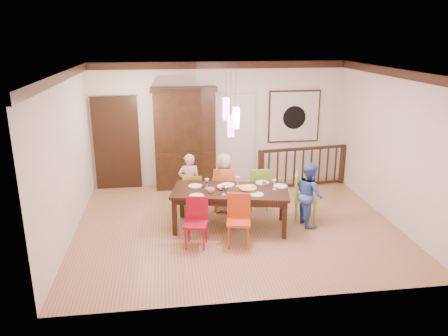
{
  "coord_description": "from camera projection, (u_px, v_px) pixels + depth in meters",
  "views": [
    {
      "loc": [
        -1.26,
        -7.58,
        3.52
      ],
      "look_at": [
        -0.2,
        0.2,
        1.09
      ],
      "focal_mm": 35.0,
      "sensor_mm": 36.0,
      "label": 1
    }
  ],
  "objects": [
    {
      "name": "wall_right",
      "position": [
        391.0,
        146.0,
        8.33
      ],
      "size": [
        0.0,
        5.0,
        5.0
      ],
      "primitive_type": "plane",
      "rotation": [
        1.57,
        0.0,
        -1.57
      ],
      "color": "beige",
      "rests_on": "floor"
    },
    {
      "name": "wine_glass_b",
      "position": [
        238.0,
        181.0,
        8.21
      ],
      "size": [
        0.08,
        0.08,
        0.19
      ],
      "primitive_type": null,
      "color": "silver",
      "rests_on": "dining_table"
    },
    {
      "name": "pendant_cluster",
      "position": [
        231.0,
        117.0,
        7.65
      ],
      "size": [
        0.27,
        0.21,
        1.14
      ],
      "color": "#FF4C87",
      "rests_on": "ceiling"
    },
    {
      "name": "wine_glass_d",
      "position": [
        274.0,
        185.0,
        8.04
      ],
      "size": [
        0.08,
        0.08,
        0.19
      ],
      "primitive_type": null,
      "color": "silver",
      "rests_on": "dining_table"
    },
    {
      "name": "cup_right",
      "position": [
        264.0,
        183.0,
        8.26
      ],
      "size": [
        0.13,
        0.13,
        0.1
      ],
      "primitive_type": "imported",
      "rotation": [
        0.0,
        0.0,
        0.29
      ],
      "color": "silver",
      "rests_on": "dining_table"
    },
    {
      "name": "person_end_right",
      "position": [
        309.0,
        194.0,
        8.23
      ],
      "size": [
        0.53,
        0.64,
        1.22
      ],
      "primitive_type": "imported",
      "rotation": [
        0.0,
        0.0,
        1.69
      ],
      "color": "#4469C0",
      "rests_on": "floor"
    },
    {
      "name": "person_far_left",
      "position": [
        189.0,
        183.0,
        8.86
      ],
      "size": [
        0.45,
        0.3,
        1.22
      ],
      "primitive_type": "imported",
      "rotation": [
        0.0,
        0.0,
        3.11
      ],
      "color": "#FBBFC0",
      "rests_on": "floor"
    },
    {
      "name": "panel_door",
      "position": [
        117.0,
        145.0,
        10.08
      ],
      "size": [
        1.04,
        0.07,
        2.24
      ],
      "primitive_type": "cube",
      "color": "black",
      "rests_on": "wall_back"
    },
    {
      "name": "serving_bowl",
      "position": [
        248.0,
        189.0,
        7.97
      ],
      "size": [
        0.35,
        0.35,
        0.08
      ],
      "primitive_type": "imported",
      "rotation": [
        0.0,
        0.0,
        -0.09
      ],
      "color": "gold",
      "rests_on": "dining_table"
    },
    {
      "name": "cup_left",
      "position": [
        211.0,
        190.0,
        7.89
      ],
      "size": [
        0.15,
        0.15,
        0.1
      ],
      "primitive_type": "imported",
      "rotation": [
        0.0,
        0.0,
        0.24
      ],
      "color": "silver",
      "rests_on": "dining_table"
    },
    {
      "name": "plate_near_left",
      "position": [
        197.0,
        196.0,
        7.74
      ],
      "size": [
        0.26,
        0.26,
        0.01
      ],
      "primitive_type": "cylinder",
      "color": "white",
      "rests_on": "dining_table"
    },
    {
      "name": "crown_molding",
      "position": [
        237.0,
        75.0,
        7.54
      ],
      "size": [
        6.0,
        5.0,
        0.16
      ],
      "primitive_type": null,
      "color": "black",
      "rests_on": "wall_back"
    },
    {
      "name": "floor",
      "position": [
        236.0,
        224.0,
        8.38
      ],
      "size": [
        6.0,
        6.0,
        0.0
      ],
      "primitive_type": "plane",
      "color": "#9A6C4A",
      "rests_on": "ground"
    },
    {
      "name": "small_bowl",
      "position": [
        223.0,
        187.0,
        8.07
      ],
      "size": [
        0.26,
        0.26,
        0.07
      ],
      "primitive_type": "imported",
      "rotation": [
        0.0,
        0.0,
        -0.25
      ],
      "color": "white",
      "rests_on": "dining_table"
    },
    {
      "name": "wall_left",
      "position": [
        66.0,
        158.0,
        7.56
      ],
      "size": [
        0.0,
        5.0,
        5.0
      ],
      "primitive_type": "plane",
      "rotation": [
        1.57,
        0.0,
        1.57
      ],
      "color": "beige",
      "rests_on": "floor"
    },
    {
      "name": "wine_glass_a",
      "position": [
        207.0,
        184.0,
        8.09
      ],
      "size": [
        0.08,
        0.08,
        0.19
      ],
      "primitive_type": null,
      "color": "#590C19",
      "rests_on": "dining_table"
    },
    {
      "name": "chair_far_right",
      "position": [
        258.0,
        185.0,
        8.98
      ],
      "size": [
        0.43,
        0.43,
        0.92
      ],
      "rotation": [
        0.0,
        0.0,
        3.19
      ],
      "color": "#71AA25",
      "rests_on": "floor"
    },
    {
      "name": "wine_glass_c",
      "position": [
        224.0,
        190.0,
        7.78
      ],
      "size": [
        0.08,
        0.08,
        0.19
      ],
      "primitive_type": null,
      "color": "#590C19",
      "rests_on": "dining_table"
    },
    {
      "name": "chair_far_left",
      "position": [
        193.0,
        190.0,
        8.83
      ],
      "size": [
        0.41,
        0.41,
        0.82
      ],
      "rotation": [
        0.0,
        0.0,
        3.04
      ],
      "color": "#A4B12D",
      "rests_on": "floor"
    },
    {
      "name": "person_far_mid",
      "position": [
        224.0,
        183.0,
        8.87
      ],
      "size": [
        0.63,
        0.45,
        1.22
      ],
      "primitive_type": "imported",
      "rotation": [
        0.0,
        0.0,
        3.26
      ],
      "color": "#B9B28C",
      "rests_on": "floor"
    },
    {
      "name": "plate_end_right",
      "position": [
        280.0,
        186.0,
        8.22
      ],
      "size": [
        0.26,
        0.26,
        0.01
      ],
      "primitive_type": "cylinder",
      "color": "white",
      "rests_on": "dining_table"
    },
    {
      "name": "balustrade",
      "position": [
        303.0,
        166.0,
        10.32
      ],
      "size": [
        2.24,
        0.34,
        0.96
      ],
      "rotation": [
        0.0,
        0.0,
        0.12
      ],
      "color": "black",
      "rests_on": "floor"
    },
    {
      "name": "plate_near_mid",
      "position": [
        256.0,
        194.0,
        7.8
      ],
      "size": [
        0.26,
        0.26,
        0.01
      ],
      "primitive_type": "cylinder",
      "color": "white",
      "rests_on": "dining_table"
    },
    {
      "name": "plate_far_left",
      "position": [
        195.0,
        186.0,
        8.23
      ],
      "size": [
        0.26,
        0.26,
        0.01
      ],
      "primitive_type": "cylinder",
      "color": "white",
      "rests_on": "dining_table"
    },
    {
      "name": "china_hutch",
      "position": [
        185.0,
        138.0,
        10.09
      ],
      "size": [
        1.49,
        0.46,
        2.36
      ],
      "color": "black",
      "rests_on": "floor"
    },
    {
      "name": "chair_far_mid",
      "position": [
        224.0,
        186.0,
        8.9
      ],
      "size": [
        0.49,
        0.49,
        0.94
      ],
      "rotation": [
        0.0,
        0.0,
        2.99
      ],
      "color": "orange",
      "rests_on": "floor"
    },
    {
      "name": "plate_far_mid",
      "position": [
        227.0,
        185.0,
        8.29
      ],
      "size": [
        0.26,
        0.26,
        0.01
      ],
      "primitive_type": "cylinder",
      "color": "white",
      "rests_on": "dining_table"
    },
    {
      "name": "wall_back",
      "position": [
        219.0,
        124.0,
        10.31
      ],
      "size": [
        6.0,
        0.0,
        6.0
      ],
      "primitive_type": "plane",
      "rotation": [
        1.57,
        0.0,
        0.0
      ],
      "color": "beige",
      "rests_on": "floor"
    },
    {
      "name": "white_doorway",
      "position": [
        234.0,
        141.0,
        10.45
      ],
      "size": [
        0.97,
        0.05,
        2.22
      ],
      "primitive_type": "cube",
      "color": "silver",
      "rests_on": "wall_back"
    },
    {
      "name": "chair_end_right",
      "position": [
        306.0,
        195.0,
        8.37
      ],
      "size": [
        0.56,
        0.56,
        0.96
      ],
      "rotation": [
        0.0,
        0.0,
        1.23
      ],
      "color": "#6DAF36",
      "rests_on": "floor"
    },
    {
      "name": "plate_far_right",
      "position": [
        262.0,
        183.0,
        8.42
      ],
      "size": [
        0.26,
        0.26,
        0.01
      ],
      "primitive_type": "cylinder",
      "color": "white",
      "rests_on": "dining_table"
    },
    {
      "name": "napkin",
      "position": [
        233.0,
        196.0,
        7.71
      ],
      "size": [
        0.18,
        0.14,
        0.01
      ],
      "primitive_type": "cube",
      "color": "#D83359",
      "rests_on": "dining_table"
    },
    {
      "name": "dining_table",
      "position": [
        230.0,
        194.0,
        8.08
      ],
      "size": [
        2.28,
        1.38,
        0.75
      ],
      "rotation": [
        0.0,
        0.0,
        -0.2
      ],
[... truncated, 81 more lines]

